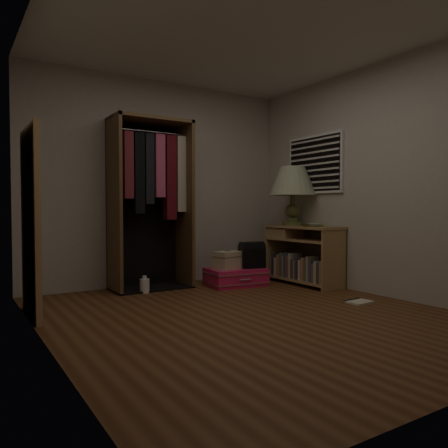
{
  "coord_description": "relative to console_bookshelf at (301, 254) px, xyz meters",
  "views": [
    {
      "loc": [
        -2.31,
        -3.2,
        0.97
      ],
      "look_at": [
        0.3,
        0.95,
        0.8
      ],
      "focal_mm": 35.0,
      "sensor_mm": 36.0,
      "label": 1
    }
  ],
  "objects": [
    {
      "name": "console_bookshelf",
      "position": [
        0.0,
        0.0,
        0.0
      ],
      "size": [
        0.42,
        1.12,
        0.75
      ],
      "color": "#A37F4F",
      "rests_on": "ground"
    },
    {
      "name": "train_case",
      "position": [
        -0.93,
        0.31,
        -0.06
      ],
      "size": [
        0.37,
        0.3,
        0.24
      ],
      "rotation": [
        0.0,
        0.0,
        0.24
      ],
      "color": "#BCB18F",
      "rests_on": "pink_suitcase"
    },
    {
      "name": "pink_suitcase",
      "position": [
        -0.79,
        0.33,
        -0.28
      ],
      "size": [
        0.78,
        0.6,
        0.22
      ],
      "rotation": [
        0.0,
        0.0,
        -0.12
      ],
      "color": "#DA1A56",
      "rests_on": "ground"
    },
    {
      "name": "white_jug",
      "position": [
        -1.95,
        0.49,
        -0.3
      ],
      "size": [
        0.14,
        0.14,
        0.2
      ],
      "rotation": [
        0.0,
        0.0,
        -0.26
      ],
      "color": "white",
      "rests_on": "ground"
    },
    {
      "name": "black_bag",
      "position": [
        -0.6,
        0.26,
        0.0
      ],
      "size": [
        0.34,
        0.26,
        0.33
      ],
      "rotation": [
        0.0,
        0.0,
        -0.21
      ],
      "color": "black",
      "rests_on": "pink_suitcase"
    },
    {
      "name": "table_lamp",
      "position": [
        0.01,
        0.17,
        0.93
      ],
      "size": [
        0.81,
        0.81,
        0.78
      ],
      "rotation": [
        0.0,
        0.0,
        -0.38
      ],
      "color": "#475328",
      "rests_on": "console_bookshelf"
    },
    {
      "name": "floor_mirror",
      "position": [
        -3.24,
        -0.04,
        0.46
      ],
      "size": [
        0.06,
        0.8,
        1.7
      ],
      "color": "tan",
      "rests_on": "ground"
    },
    {
      "name": "room_walls",
      "position": [
        -1.46,
        -1.0,
        1.11
      ],
      "size": [
        3.52,
        4.02,
        2.6
      ],
      "color": "#BDB6A9",
      "rests_on": "ground"
    },
    {
      "name": "ground",
      "position": [
        -1.53,
        -1.04,
        -0.39
      ],
      "size": [
        4.0,
        4.0,
        0.0
      ],
      "primitive_type": "plane",
      "color": "#573118",
      "rests_on": "ground"
    },
    {
      "name": "floor_book",
      "position": [
        -0.29,
        -1.19,
        -0.38
      ],
      "size": [
        0.27,
        0.22,
        0.02
      ],
      "rotation": [
        0.0,
        0.0,
        0.06
      ],
      "color": "#ECE3C7",
      "rests_on": "ground"
    },
    {
      "name": "brass_tray",
      "position": [
        0.01,
        -0.22,
        0.37
      ],
      "size": [
        0.3,
        0.3,
        0.02
      ],
      "rotation": [
        0.0,
        0.0,
        -0.07
      ],
      "color": "olive",
      "rests_on": "console_bookshelf"
    },
    {
      "name": "ceramic_bowl",
      "position": [
        -0.04,
        -0.3,
        0.38
      ],
      "size": [
        0.2,
        0.2,
        0.04
      ],
      "primitive_type": "imported",
      "rotation": [
        0.0,
        0.0,
        -0.18
      ],
      "color": "#96B49B",
      "rests_on": "console_bookshelf"
    },
    {
      "name": "open_wardrobe",
      "position": [
        -1.76,
        0.73,
        0.82
      ],
      "size": [
        0.95,
        0.5,
        2.05
      ],
      "color": "brown",
      "rests_on": "ground"
    }
  ]
}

